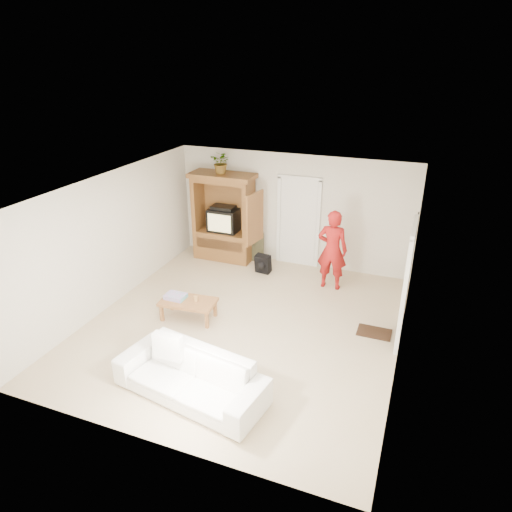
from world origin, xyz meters
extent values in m
plane|color=tan|center=(0.00, 0.00, 0.00)|extent=(6.00, 6.00, 0.00)
plane|color=white|center=(0.00, 0.00, 2.60)|extent=(6.00, 6.00, 0.00)
plane|color=silver|center=(0.00, 3.00, 1.30)|extent=(5.50, 0.00, 5.50)
plane|color=silver|center=(0.00, -3.00, 1.30)|extent=(5.50, 0.00, 5.50)
plane|color=silver|center=(-2.75, 0.00, 1.30)|extent=(0.00, 6.00, 6.00)
plane|color=silver|center=(2.75, 0.00, 1.30)|extent=(0.00, 6.00, 6.00)
cube|color=brown|center=(-1.60, 2.65, 0.35)|extent=(1.40, 0.60, 0.70)
cube|color=brown|center=(-2.25, 2.65, 1.30)|extent=(0.10, 0.60, 1.20)
cube|color=brown|center=(-0.95, 2.65, 1.30)|extent=(0.10, 0.60, 1.20)
cube|color=brown|center=(-1.60, 2.92, 1.30)|extent=(1.40, 0.06, 1.20)
cube|color=brown|center=(-1.60, 2.65, 1.95)|extent=(1.40, 0.60, 0.10)
cube|color=brown|center=(-1.60, 2.65, 2.05)|extent=(1.52, 0.68, 0.10)
cube|color=brown|center=(-0.62, 2.18, 1.30)|extent=(0.16, 0.67, 1.15)
cube|color=black|center=(-1.60, 2.68, 0.97)|extent=(0.70, 0.52, 0.55)
cube|color=tan|center=(-1.60, 2.41, 0.98)|extent=(0.58, 0.02, 0.42)
cube|color=black|center=(-1.60, 2.65, 1.29)|extent=(0.55, 0.35, 0.08)
cube|color=#A26638|center=(-1.60, 2.37, 0.45)|extent=(1.19, 0.03, 0.25)
cube|color=white|center=(0.15, 2.97, 1.02)|extent=(0.85, 0.05, 2.04)
cube|color=black|center=(2.73, 0.60, 1.02)|extent=(0.05, 0.90, 2.04)
cube|color=black|center=(2.73, 1.90, 1.60)|extent=(0.03, 0.60, 0.48)
cube|color=#382316|center=(2.30, 0.60, 0.01)|extent=(0.60, 0.40, 0.02)
imported|color=#4C7238|center=(-1.60, 2.63, 2.36)|extent=(0.49, 0.43, 0.51)
imported|color=#A21615|center=(1.15, 2.06, 0.86)|extent=(0.63, 0.42, 1.73)
imported|color=white|center=(0.01, -2.02, 0.33)|extent=(2.38, 1.26, 0.66)
cube|color=#A26638|center=(-1.05, -0.16, 0.36)|extent=(1.08, 0.66, 0.06)
cube|color=#A26638|center=(-1.48, -0.42, 0.16)|extent=(0.06, 0.06, 0.33)
cube|color=#A26638|center=(-1.52, 0.01, 0.16)|extent=(0.06, 0.06, 0.33)
cube|color=#A26638|center=(-0.58, -0.33, 0.16)|extent=(0.06, 0.06, 0.33)
cube|color=#A26638|center=(-0.62, 0.09, 0.16)|extent=(0.06, 0.06, 0.33)
cube|color=#FF54C9|center=(-1.31, -0.16, 0.42)|extent=(0.38, 0.29, 0.08)
cylinder|color=tan|center=(-0.91, -0.12, 0.43)|extent=(0.08, 0.08, 0.10)
camera|label=1|loc=(2.81, -6.64, 4.60)|focal=32.00mm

